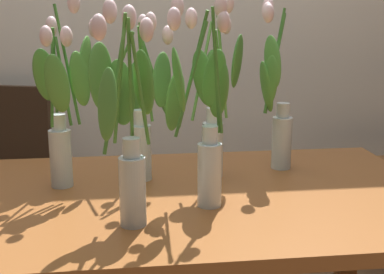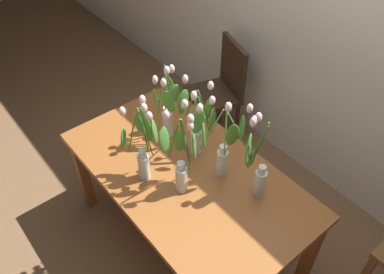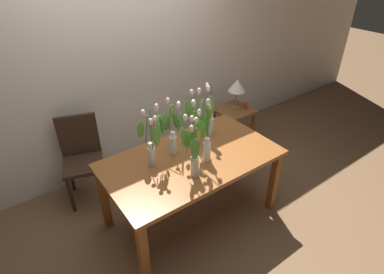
% 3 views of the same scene
% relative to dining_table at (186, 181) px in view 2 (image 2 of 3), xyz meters
% --- Properties ---
extents(ground_plane, '(18.00, 18.00, 0.00)m').
position_rel_dining_table_xyz_m(ground_plane, '(0.00, 0.00, -0.65)').
color(ground_plane, brown).
extents(room_wall_rear, '(9.00, 0.10, 2.70)m').
position_rel_dining_table_xyz_m(room_wall_rear, '(0.00, 1.28, 0.70)').
color(room_wall_rear, silver).
rests_on(room_wall_rear, ground).
extents(dining_table, '(1.60, 0.90, 0.74)m').
position_rel_dining_table_xyz_m(dining_table, '(0.00, 0.00, 0.00)').
color(dining_table, brown).
rests_on(dining_table, ground).
extents(tulip_vase_0, '(0.21, 0.29, 0.59)m').
position_rel_dining_table_xyz_m(tulip_vase_0, '(0.15, 0.16, 0.31)').
color(tulip_vase_0, silver).
rests_on(tulip_vase_0, dining_table).
extents(tulip_vase_1, '(0.18, 0.23, 0.56)m').
position_rel_dining_table_xyz_m(tulip_vase_1, '(-0.14, -0.20, 0.33)').
color(tulip_vase_1, silver).
rests_on(tulip_vase_1, dining_table).
extents(tulip_vase_2, '(0.26, 0.21, 0.53)m').
position_rel_dining_table_xyz_m(tulip_vase_2, '(-0.09, 0.17, 0.32)').
color(tulip_vase_2, silver).
rests_on(tulip_vase_2, dining_table).
extents(tulip_vase_3, '(0.21, 0.20, 0.58)m').
position_rel_dining_table_xyz_m(tulip_vase_3, '(0.07, -0.09, 0.33)').
color(tulip_vase_3, silver).
rests_on(tulip_vase_3, dining_table).
extents(tulip_vase_4, '(0.21, 0.20, 0.59)m').
position_rel_dining_table_xyz_m(tulip_vase_4, '(-0.33, 0.11, 0.33)').
color(tulip_vase_4, silver).
rests_on(tulip_vase_4, dining_table).
extents(tulip_vase_5, '(0.14, 0.15, 0.58)m').
position_rel_dining_table_xyz_m(tulip_vase_5, '(0.36, 0.20, 0.31)').
color(tulip_vase_5, silver).
rests_on(tulip_vase_5, dining_table).
extents(dining_chair, '(0.50, 0.50, 0.93)m').
position_rel_dining_table_xyz_m(dining_chair, '(-0.72, 0.96, -0.12)').
color(dining_chair, '#382619').
rests_on(dining_chair, ground).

